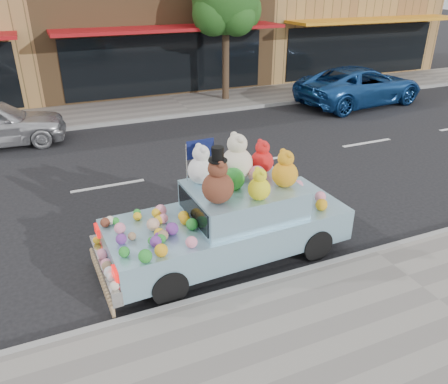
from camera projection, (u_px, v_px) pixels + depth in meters
ground at (252, 162)px, 12.23m from camera, size 120.00×120.00×0.00m
near_sidewalk at (438, 302)px, 6.84m from camera, size 60.00×3.00×0.12m
far_sidewalk at (180, 105)px, 17.57m from camera, size 60.00×3.00×0.12m
near_kerb at (374, 252)px, 8.08m from camera, size 60.00×0.12×0.13m
far_kerb at (193, 114)px, 16.33m from camera, size 60.00×0.12×0.13m
storefront_mid at (140, 2)px, 20.50m from camera, size 10.00×9.80×7.30m
street_tree at (226, 6)px, 16.73m from camera, size 3.00×2.70×5.22m
car_blue at (360, 86)px, 17.58m from camera, size 5.62×3.04×1.50m
art_car at (229, 217)px, 7.79m from camera, size 4.55×1.92×2.30m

